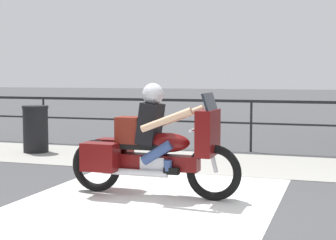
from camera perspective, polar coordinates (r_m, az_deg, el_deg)
name	(u,v)px	position (r m, az deg, el deg)	size (l,w,h in m)	color
ground_plane	(182,209)	(6.36, 1.58, -9.81)	(120.00, 120.00, 0.00)	#424244
sidewalk_band	(236,164)	(9.60, 7.53, -4.83)	(44.00, 2.40, 0.01)	#99968E
crosswalk_band	(136,209)	(6.35, -3.53, -9.82)	(3.24, 6.00, 0.01)	silver
fence_railing	(251,111)	(11.12, 9.22, 1.01)	(36.00, 0.05, 1.11)	black
motorcycle	(152,147)	(6.91, -1.82, -2.96)	(2.42, 0.76, 1.52)	black
trash_bin	(36,129)	(11.23, -14.46, -0.98)	(0.55, 0.55, 1.00)	black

